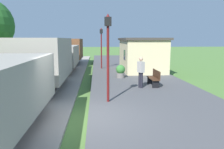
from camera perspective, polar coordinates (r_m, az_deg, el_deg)
ground_plane at (r=8.03m, az=-7.60°, el=-12.32°), size 160.00×160.00×0.00m
platform_slab at (r=8.42m, az=15.10°, el=-10.64°), size 6.00×60.00×0.25m
track_ballast at (r=8.50m, az=-24.31°, el=-11.40°), size 3.80×60.00×0.12m
rail_near at (r=8.24m, az=-19.58°, el=-10.80°), size 0.07×60.00×0.14m
freight_train at (r=16.63m, az=-14.20°, el=4.05°), size 2.50×26.00×2.72m
station_hut at (r=19.28m, az=7.57°, el=5.19°), size 3.50×5.80×2.78m
bench_near_hut at (r=13.05m, az=10.80°, el=-0.81°), size 0.42×1.50×0.91m
person_waiting at (r=12.32m, az=7.40°, el=0.87°), size 0.38×0.45×1.71m
potted_planter at (r=15.49m, az=2.19°, el=0.88°), size 0.64×0.64×0.92m
lamp_post_near at (r=9.31m, az=-1.05°, el=8.34°), size 0.28×0.28×3.70m
lamp_post_far at (r=20.47m, az=-2.76°, el=8.69°), size 0.28×0.28×3.70m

